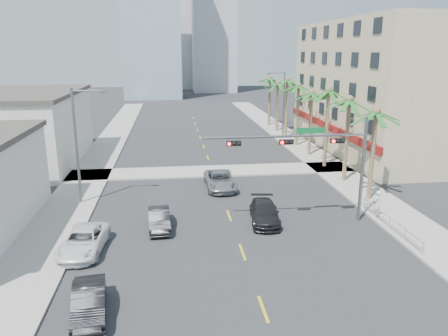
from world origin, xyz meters
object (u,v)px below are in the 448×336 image
Objects in this scene: car_parked_mid at (89,303)px; car_lane_right at (265,213)px; traffic_signal_mast at (319,152)px; car_lane_left at (159,219)px; pedestrian at (377,204)px; car_parked_far at (84,241)px; car_lane_center at (220,180)px.

car_parked_mid is 0.88× the size of car_lane_right.
car_lane_left is at bearing 178.39° from traffic_signal_mast.
traffic_signal_mast is at bearing -2.72° from car_lane_right.
pedestrian is (15.30, -0.23, 0.48)m from car_lane_left.
car_lane_right is (11.71, 3.33, -0.01)m from car_parked_far.
car_lane_center is at bearing -77.29° from pedestrian.
car_lane_right is at bearing 170.61° from traffic_signal_mast.
car_parked_far is 1.24× the size of car_lane_left.
car_lane_center is 8.33m from car_lane_right.
car_lane_center reaches higher than car_lane_left.
car_parked_far is at bearing -148.26° from car_lane_left.
traffic_signal_mast is at bearing -36.51° from pedestrian.
car_parked_mid is at bearing -72.92° from car_parked_far.
car_parked_mid is 20.62m from pedestrian.
car_lane_right is 8.02m from pedestrian.
pedestrian reaches higher than car_parked_mid.
car_lane_right is at bearing -0.95° from car_lane_left.
traffic_signal_mast reaches higher than car_lane_right.
car_lane_center reaches higher than car_parked_far.
car_lane_center is 2.71× the size of pedestrian.
car_parked_mid is 1.04× the size of car_lane_left.
car_lane_center is at bearing 123.50° from traffic_signal_mast.
pedestrian reaches higher than car_lane_left.
traffic_signal_mast is 5.62× the size of pedestrian.
car_lane_center is at bearing 112.13° from car_lane_right.
pedestrian is at bearing -40.93° from car_lane_center.
car_lane_left is 0.85× the size of car_lane_right.
car_parked_mid is (-13.72, -9.54, -4.37)m from traffic_signal_mast.
traffic_signal_mast is 17.27m from car_parked_mid.
traffic_signal_mast is 2.66× the size of car_parked_mid.
pedestrian is (19.70, 2.83, 0.45)m from car_parked_far.
car_lane_right is at bearing -41.01° from pedestrian.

